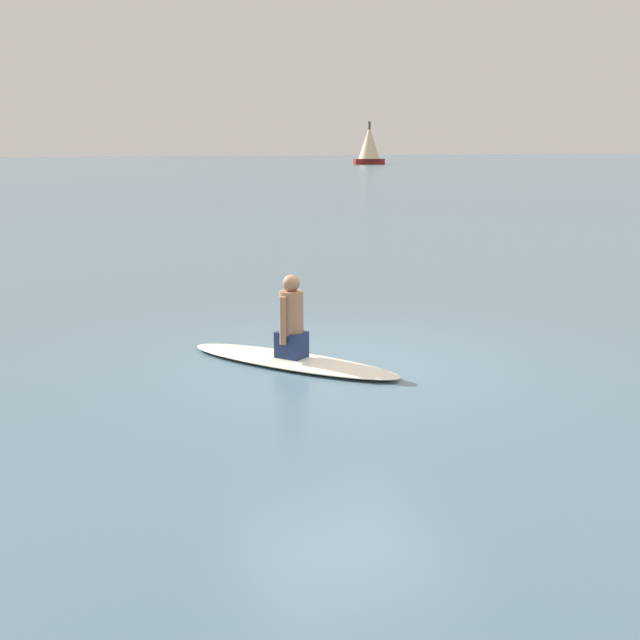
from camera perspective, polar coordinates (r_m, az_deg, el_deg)
The scene contains 4 objects.
ground_plane at distance 9.72m, azimuth 1.56°, elevation -3.01°, with size 400.00×400.00×0.00m, color slate.
surfboard at distance 9.66m, azimuth -1.98°, elevation -2.83°, with size 2.86×0.72×0.09m, color silver.
person_paddler at distance 9.55m, azimuth -2.01°, elevation -0.01°, with size 0.41×0.40×0.98m.
sailboat_distant at distance 117.25m, azimuth 3.44°, elevation 12.11°, with size 3.51×4.45×5.89m.
Camera 1 is at (8.37, -4.24, 2.52)m, focal length 46.00 mm.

